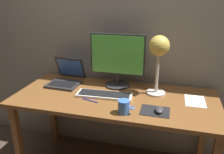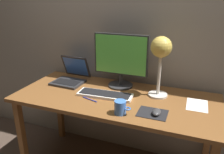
{
  "view_description": "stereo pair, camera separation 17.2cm",
  "coord_description": "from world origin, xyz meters",
  "px_view_note": "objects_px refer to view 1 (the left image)",
  "views": [
    {
      "loc": [
        0.41,
        -1.61,
        1.52
      ],
      "look_at": [
        -0.01,
        -0.05,
        0.92
      ],
      "focal_mm": 36.94,
      "sensor_mm": 36.0,
      "label": 1
    },
    {
      "loc": [
        0.57,
        -1.56,
        1.52
      ],
      "look_at": [
        -0.01,
        -0.05,
        0.92
      ],
      "focal_mm": 36.94,
      "sensor_mm": 36.0,
      "label": 2
    }
  ],
  "objects_px": {
    "desk_lamp": "(159,51)",
    "mouse": "(159,110)",
    "coffee_mug": "(124,107)",
    "keyboard_main": "(104,95)",
    "pen": "(90,100)",
    "laptop": "(67,76)",
    "monitor": "(117,58)"
  },
  "relations": [
    {
      "from": "desk_lamp",
      "to": "mouse",
      "type": "height_order",
      "value": "desk_lamp"
    },
    {
      "from": "coffee_mug",
      "to": "mouse",
      "type": "bearing_deg",
      "value": 17.65
    },
    {
      "from": "keyboard_main",
      "to": "pen",
      "type": "bearing_deg",
      "value": -126.84
    },
    {
      "from": "keyboard_main",
      "to": "coffee_mug",
      "type": "distance_m",
      "value": 0.31
    },
    {
      "from": "laptop",
      "to": "coffee_mug",
      "type": "distance_m",
      "value": 0.75
    },
    {
      "from": "desk_lamp",
      "to": "pen",
      "type": "relative_size",
      "value": 3.4
    },
    {
      "from": "keyboard_main",
      "to": "mouse",
      "type": "height_order",
      "value": "mouse"
    },
    {
      "from": "monitor",
      "to": "mouse",
      "type": "bearing_deg",
      "value": -44.76
    },
    {
      "from": "pen",
      "to": "keyboard_main",
      "type": "bearing_deg",
      "value": 53.16
    },
    {
      "from": "pen",
      "to": "coffee_mug",
      "type": "bearing_deg",
      "value": -22.08
    },
    {
      "from": "laptop",
      "to": "mouse",
      "type": "height_order",
      "value": "laptop"
    },
    {
      "from": "laptop",
      "to": "desk_lamp",
      "type": "distance_m",
      "value": 0.86
    },
    {
      "from": "keyboard_main",
      "to": "laptop",
      "type": "distance_m",
      "value": 0.46
    },
    {
      "from": "monitor",
      "to": "desk_lamp",
      "type": "xyz_separation_m",
      "value": [
        0.34,
        -0.08,
        0.11
      ]
    },
    {
      "from": "monitor",
      "to": "keyboard_main",
      "type": "distance_m",
      "value": 0.34
    },
    {
      "from": "monitor",
      "to": "desk_lamp",
      "type": "relative_size",
      "value": 0.98
    },
    {
      "from": "coffee_mug",
      "to": "pen",
      "type": "height_order",
      "value": "coffee_mug"
    },
    {
      "from": "desk_lamp",
      "to": "pen",
      "type": "bearing_deg",
      "value": -150.68
    },
    {
      "from": "desk_lamp",
      "to": "pen",
      "type": "height_order",
      "value": "desk_lamp"
    },
    {
      "from": "keyboard_main",
      "to": "coffee_mug",
      "type": "height_order",
      "value": "coffee_mug"
    },
    {
      "from": "monitor",
      "to": "mouse",
      "type": "xyz_separation_m",
      "value": [
        0.39,
        -0.39,
        -0.23
      ]
    },
    {
      "from": "monitor",
      "to": "mouse",
      "type": "distance_m",
      "value": 0.6
    },
    {
      "from": "monitor",
      "to": "mouse",
      "type": "height_order",
      "value": "monitor"
    },
    {
      "from": "coffee_mug",
      "to": "pen",
      "type": "relative_size",
      "value": 0.82
    },
    {
      "from": "desk_lamp",
      "to": "mouse",
      "type": "relative_size",
      "value": 4.96
    },
    {
      "from": "laptop",
      "to": "desk_lamp",
      "type": "bearing_deg",
      "value": -2.37
    },
    {
      "from": "laptop",
      "to": "mouse",
      "type": "xyz_separation_m",
      "value": [
        0.85,
        -0.34,
        -0.04
      ]
    },
    {
      "from": "mouse",
      "to": "pen",
      "type": "bearing_deg",
      "value": 175.28
    },
    {
      "from": "mouse",
      "to": "coffee_mug",
      "type": "bearing_deg",
      "value": -162.35
    },
    {
      "from": "keyboard_main",
      "to": "mouse",
      "type": "distance_m",
      "value": 0.47
    },
    {
      "from": "monitor",
      "to": "pen",
      "type": "bearing_deg",
      "value": -110.44
    },
    {
      "from": "monitor",
      "to": "laptop",
      "type": "distance_m",
      "value": 0.5
    }
  ]
}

